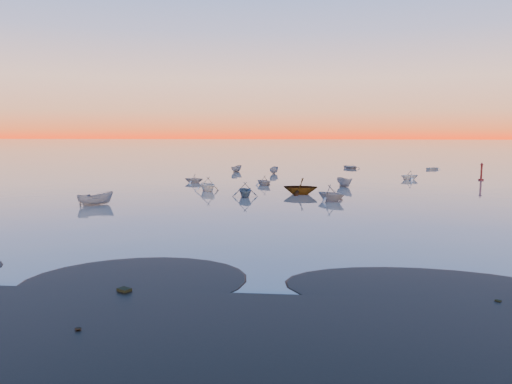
# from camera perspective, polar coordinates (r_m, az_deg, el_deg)

# --- Properties ---
(ground) EXTENTS (600.00, 600.00, 0.00)m
(ground) POSITION_cam_1_polar(r_m,az_deg,el_deg) (126.33, 2.55, 3.54)
(ground) COLOR #6A6158
(ground) RESTS_ON ground
(mud_lobes) EXTENTS (140.00, 6.00, 0.07)m
(mud_lobes) POSITION_cam_1_polar(r_m,az_deg,el_deg) (26.87, -8.43, -9.87)
(mud_lobes) COLOR black
(mud_lobes) RESTS_ON ground
(moored_fleet) EXTENTS (124.00, 58.00, 1.20)m
(moored_fleet) POSITION_cam_1_polar(r_m,az_deg,el_deg) (79.57, 0.86, 1.46)
(moored_fleet) COLOR silver
(moored_fleet) RESTS_ON ground
(boat_near_center) EXTENTS (3.59, 4.00, 1.32)m
(boat_near_center) POSITION_cam_1_polar(r_m,az_deg,el_deg) (54.98, -17.86, -1.42)
(boat_near_center) COLOR slate
(boat_near_center) RESTS_ON ground
(boat_near_right) EXTENTS (4.11, 2.49, 1.34)m
(boat_near_right) POSITION_cam_1_polar(r_m,az_deg,el_deg) (58.72, -1.25, -0.55)
(boat_near_right) COLOR #334A62
(boat_near_right) RESTS_ON ground
(channel_marker) EXTENTS (0.82, 0.82, 2.93)m
(channel_marker) POSITION_cam_1_polar(r_m,az_deg,el_deg) (85.60, 24.36, 2.01)
(channel_marker) COLOR #400D0D
(channel_marker) RESTS_ON ground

